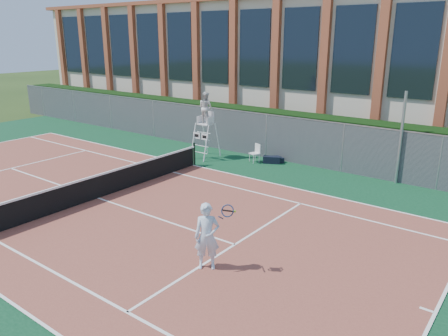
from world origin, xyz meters
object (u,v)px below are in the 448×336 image
Objects in this scene: steel_pole at (401,138)px; tennis_player at (207,236)px; umpire_chair at (206,110)px; plastic_chair at (256,151)px.

steel_pole reaches higher than tennis_player.
umpire_chair reaches higher than tennis_player.
umpire_chair is 11.18m from tennis_player.
tennis_player reaches higher than plastic_chair.
steel_pole is at bearing 10.53° from umpire_chair.
plastic_chair is 0.49× the size of tennis_player.
steel_pole reaches higher than umpire_chair.
steel_pole is at bearing 79.63° from tennis_player.
steel_pole is at bearing 7.68° from plastic_chair.
umpire_chair is 3.23m from plastic_chair.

